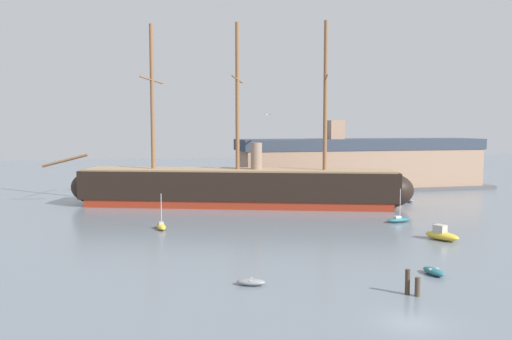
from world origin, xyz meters
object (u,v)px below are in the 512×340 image
object	(u,v)px
tall_ship	(238,187)
seagull_in_flight	(267,115)
dinghy_foreground_left	(251,282)
sailboat_alongside_stern	(399,220)
motorboat_far_right	(408,200)
sailboat_alongside_bow	(161,226)
motorboat_mid_right	(442,235)
dinghy_foreground_right	(434,271)
mooring_piling_nearest	(407,282)
dockside_warehouse_right	(361,164)
mooring_piling_left_pair	(417,287)

from	to	relation	value
tall_ship	seagull_in_flight	distance (m)	31.08
dinghy_foreground_left	sailboat_alongside_stern	world-z (taller)	sailboat_alongside_stern
motorboat_far_right	seagull_in_flight	bearing A→B (deg)	-142.84
tall_ship	sailboat_alongside_stern	distance (m)	28.91
sailboat_alongside_bow	motorboat_far_right	distance (m)	48.57
motorboat_mid_right	seagull_in_flight	bearing A→B (deg)	169.23
dinghy_foreground_right	mooring_piling_nearest	xyz separation A→B (m)	(-5.41, -4.51, 0.74)
motorboat_far_right	seagull_in_flight	world-z (taller)	seagull_in_flight
dockside_warehouse_right	mooring_piling_left_pair	bearing A→B (deg)	-111.70
sailboat_alongside_bow	motorboat_far_right	size ratio (longest dim) A/B	1.60
dinghy_foreground_left	dinghy_foreground_right	distance (m)	17.57
dinghy_foreground_right	mooring_piling_nearest	distance (m)	7.08
tall_ship	motorboat_mid_right	distance (m)	37.91
dinghy_foreground_right	seagull_in_flight	world-z (taller)	seagull_in_flight
dinghy_foreground_right	mooring_piling_left_pair	xyz separation A→B (m)	(-4.85, -5.14, 0.47)
sailboat_alongside_stern	seagull_in_flight	xyz separation A→B (m)	(-22.13, -7.77, 15.00)
dinghy_foreground_right	dinghy_foreground_left	bearing A→B (deg)	176.85
tall_ship	mooring_piling_left_pair	distance (m)	51.16
motorboat_mid_right	mooring_piling_left_pair	xyz separation A→B (m)	(-14.44, -18.22, 0.14)
sailboat_alongside_stern	mooring_piling_nearest	distance (m)	33.38
motorboat_mid_right	mooring_piling_left_pair	world-z (taller)	motorboat_mid_right
sailboat_alongside_stern	mooring_piling_left_pair	distance (m)	33.68
sailboat_alongside_bow	dockside_warehouse_right	distance (m)	58.08
sailboat_alongside_stern	mooring_piling_left_pair	size ratio (longest dim) A/B	3.14
motorboat_mid_right	sailboat_alongside_bow	world-z (taller)	sailboat_alongside_bow
mooring_piling_left_pair	dockside_warehouse_right	bearing A→B (deg)	68.30
tall_ship	motorboat_mid_right	bearing A→B (deg)	-59.76
sailboat_alongside_stern	motorboat_far_right	world-z (taller)	sailboat_alongside_stern
seagull_in_flight	dinghy_foreground_right	bearing A→B (deg)	-55.53
dinghy_foreground_right	seagull_in_flight	distance (m)	25.69
motorboat_mid_right	sailboat_alongside_stern	xyz separation A→B (m)	(0.77, 11.83, -0.23)
tall_ship	dinghy_foreground_right	size ratio (longest dim) A/B	22.74
motorboat_mid_right	motorboat_far_right	world-z (taller)	motorboat_mid_right
sailboat_alongside_stern	sailboat_alongside_bow	bearing A→B (deg)	174.54
mooring_piling_left_pair	dockside_warehouse_right	size ratio (longest dim) A/B	0.03
motorboat_far_right	dockside_warehouse_right	size ratio (longest dim) A/B	0.05
dinghy_foreground_left	sailboat_alongside_bow	world-z (taller)	sailboat_alongside_bow
dockside_warehouse_right	motorboat_far_right	bearing A→B (deg)	-89.63
sailboat_alongside_bow	seagull_in_flight	xyz separation A→B (m)	(12.03, -11.03, 15.00)
tall_ship	mooring_piling_left_pair	world-z (taller)	tall_ship
dinghy_foreground_right	motorboat_mid_right	distance (m)	16.22
dinghy_foreground_left	dockside_warehouse_right	size ratio (longest dim) A/B	0.05
dinghy_foreground_left	motorboat_far_right	world-z (taller)	motorboat_far_right
motorboat_mid_right	motorboat_far_right	xyz separation A→B (m)	(12.85, 29.99, -0.22)
motorboat_mid_right	dinghy_foreground_right	bearing A→B (deg)	-126.25
motorboat_far_right	dinghy_foreground_right	bearing A→B (deg)	-117.52
dinghy_foreground_right	mooring_piling_nearest	world-z (taller)	mooring_piling_nearest
mooring_piling_nearest	sailboat_alongside_stern	bearing A→B (deg)	61.82
tall_ship	sailboat_alongside_bow	size ratio (longest dim) A/B	13.00
tall_ship	dinghy_foreground_left	bearing A→B (deg)	-100.24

